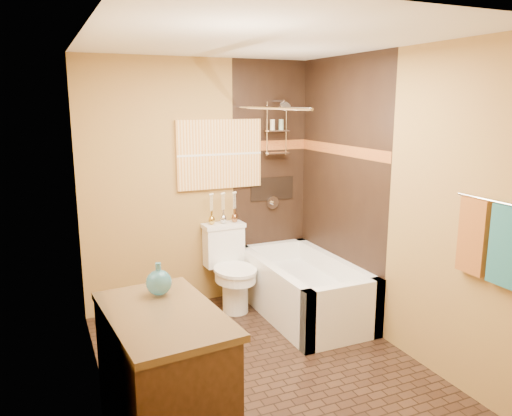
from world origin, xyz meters
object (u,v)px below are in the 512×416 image
bathtub (303,293)px  toilet (230,267)px  vanity (164,381)px  sunset_painting (220,154)px

bathtub → toilet: toilet is taller
vanity → toilet: bearing=53.4°
sunset_painting → vanity: sunset_painting is taller
toilet → vanity: bearing=-123.5°
sunset_painting → toilet: size_ratio=1.07×
toilet → sunset_painting: bearing=88.1°
bathtub → vanity: 2.22m
sunset_painting → vanity: 2.63m
sunset_painting → vanity: (-1.12, -2.11, -1.10)m
sunset_painting → vanity: bearing=-118.1°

